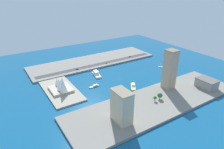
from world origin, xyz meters
name	(u,v)px	position (x,y,z in m)	size (l,w,h in m)	color
ground_plane	(119,78)	(0.00, 0.00, 0.00)	(440.00, 440.00, 0.00)	#145684
quay_west	(157,102)	(-85.86, 0.00, 1.34)	(70.00, 240.00, 2.68)	gray
quay_east	(94,61)	(85.86, 0.00, 1.34)	(70.00, 240.00, 2.68)	gray
peninsula_point	(61,91)	(6.78, 92.28, 1.00)	(84.16, 40.51, 2.00)	#A89E89
road_strip	(99,64)	(64.20, 0.00, 2.76)	(10.97, 228.00, 0.15)	#38383D
ferry_white_commuter	(96,74)	(27.36, 25.28, 2.60)	(27.36, 13.49, 7.10)	silver
ferry_yellow_fast	(133,86)	(-38.04, 0.36, 1.73)	(20.04, 16.42, 5.08)	yellow
sailboat_small_white	(161,67)	(-3.72, -88.88, 0.91)	(9.36, 5.08, 9.57)	white
yacht_sleek_gray	(94,86)	(-5.94, 46.74, 1.04)	(4.94, 16.58, 2.93)	#999EA3
office_block_beige	(122,106)	(-95.46, 61.27, 20.81)	(24.11, 14.61, 36.20)	#C6B793
apartment_midrise_tan	(170,69)	(-67.69, -38.10, 30.31)	(14.79, 14.82, 55.20)	tan
carpark_squat_concrete	(207,83)	(-96.81, -84.13, 9.16)	(26.95, 20.18, 12.89)	gray
pickup_red	(130,56)	(66.46, -72.25, 3.54)	(2.04, 4.40, 1.41)	black
taxi_yellow_cab	(106,63)	(60.27, -13.60, 3.59)	(2.02, 4.28, 1.53)	black
hatchback_blue	(77,69)	(61.26, 44.60, 3.63)	(1.94, 5.25, 1.65)	black
traffic_light_waterfront	(89,65)	(57.89, 23.14, 7.02)	(0.36, 0.36, 6.50)	black
opera_landmark	(61,86)	(4.54, 92.28, 9.97)	(36.62, 28.18, 24.57)	#BCAD93
park_tree_cluster	(159,96)	(-84.51, -4.03, 7.78)	(6.54, 14.00, 8.57)	brown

